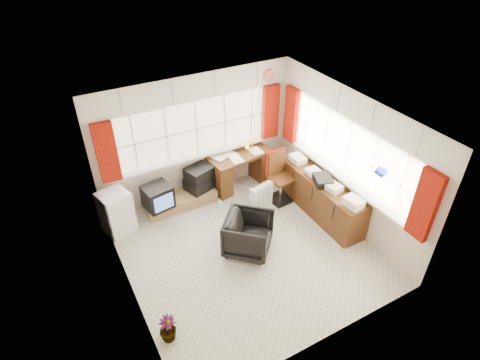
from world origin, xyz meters
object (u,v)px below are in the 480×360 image
object	(u,v)px
desk	(239,167)
task_chair	(278,174)
office_chair	(248,234)
credenza	(322,197)
tv_bench	(180,200)
radiator	(262,201)
crt_tv	(158,197)
mini_fridge	(117,212)
desk_lamp	(252,141)

from	to	relation	value
desk	task_chair	distance (m)	0.90
office_chair	credenza	world-z (taller)	credenza
office_chair	tv_bench	world-z (taller)	office_chair
desk	radiator	distance (m)	1.06
radiator	tv_bench	size ratio (longest dim) A/B	0.46
office_chair	crt_tv	world-z (taller)	office_chair
desk	crt_tv	distance (m)	1.86
credenza	desk	bearing A→B (deg)	119.47
desk	mini_fridge	bearing A→B (deg)	-175.32
desk	desk_lamp	size ratio (longest dim) A/B	3.54
office_chair	credenza	distance (m)	1.72
task_chair	crt_tv	xyz separation A→B (m)	(-2.29, 0.55, -0.09)
radiator	office_chair	bearing A→B (deg)	-134.44
credenza	mini_fridge	size ratio (longest dim) A/B	2.42
mini_fridge	credenza	bearing A→B (deg)	-21.43
task_chair	credenza	distance (m)	0.96
office_chair	tv_bench	size ratio (longest dim) A/B	0.55
tv_bench	crt_tv	bearing A→B (deg)	-164.27
crt_tv	mini_fridge	xyz separation A→B (m)	(-0.78, -0.00, -0.06)
tv_bench	desk	bearing A→B (deg)	3.33
desk	tv_bench	world-z (taller)	desk
task_chair	office_chair	world-z (taller)	task_chair
mini_fridge	desk	bearing A→B (deg)	4.68
desk_lamp	desk	bearing A→B (deg)	156.96
radiator	desk_lamp	bearing A→B (deg)	71.89
desk	radiator	bearing A→B (deg)	-93.96
task_chair	radiator	size ratio (longest dim) A/B	1.64
radiator	mini_fridge	distance (m)	2.69
radiator	credenza	world-z (taller)	credenza
tv_bench	radiator	bearing A→B (deg)	-36.44
task_chair	office_chair	size ratio (longest dim) A/B	1.36
desk_lamp	crt_tv	size ratio (longest dim) A/B	0.70
task_chair	credenza	world-z (taller)	task_chair
office_chair	crt_tv	bearing A→B (deg)	75.90
radiator	tv_bench	distance (m)	1.62
mini_fridge	tv_bench	bearing A→B (deg)	6.16
desk	task_chair	size ratio (longest dim) A/B	1.31
radiator	task_chair	bearing A→B (deg)	27.69
desk	office_chair	xyz separation A→B (m)	(-0.81, -1.79, -0.07)
tv_bench	crt_tv	size ratio (longest dim) A/B	2.51
office_chair	tv_bench	bearing A→B (deg)	60.99
task_chair	radiator	xyz separation A→B (m)	(-0.52, -0.27, -0.30)
office_chair	credenza	size ratio (longest dim) A/B	0.39
office_chair	radiator	distance (m)	1.05
desk	credenza	size ratio (longest dim) A/B	0.69
credenza	tv_bench	distance (m)	2.75
desk	desk_lamp	xyz separation A→B (m)	(0.24, -0.10, 0.61)
desk	credenza	xyz separation A→B (m)	(0.90, -1.60, -0.03)
desk_lamp	credenza	xyz separation A→B (m)	(0.67, -1.50, -0.63)
task_chair	radiator	distance (m)	0.66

